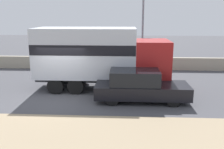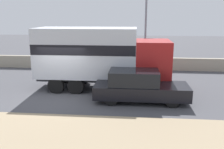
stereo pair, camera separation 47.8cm
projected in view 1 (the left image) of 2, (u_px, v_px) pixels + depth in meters
The scene contains 5 objects.
ground_plane at pixel (60, 98), 12.61m from camera, with size 80.00×80.00×0.00m, color #47474C.
stone_wall_backdrop at pixel (83, 63), 19.47m from camera, with size 60.00×0.35×0.95m.
street_lamp at pixel (143, 21), 17.52m from camera, with size 0.56×0.28×6.35m.
box_truck at pixel (99, 55), 13.83m from camera, with size 7.33×2.44×3.44m.
car_hatchback at pixel (139, 86), 12.11m from camera, with size 4.52×1.73×1.54m.
Camera 1 is at (3.32, -11.81, 4.11)m, focal length 40.00 mm.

